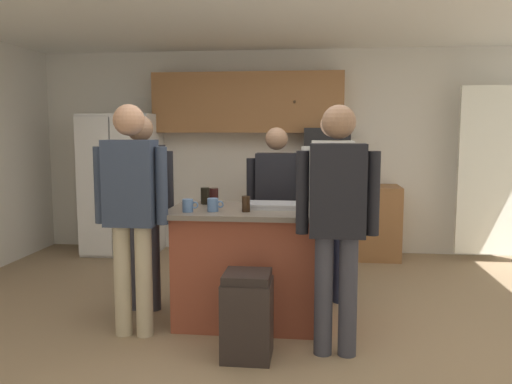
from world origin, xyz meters
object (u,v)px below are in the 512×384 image
at_px(glass_pilsner, 246,204).
at_px(mug_ceramic_white, 188,206).
at_px(person_elder_center, 142,199).
at_px(person_guest_right, 337,213).
at_px(refrigerator, 122,184).
at_px(person_guest_by_door, 276,200).
at_px(person_host_foreground, 332,193).
at_px(glass_stout_tall, 205,196).
at_px(microwave_over_range, 327,141).
at_px(mug_blue_stoneware, 213,205).
at_px(person_guest_left, 131,203).
at_px(glass_short_whisky, 214,197).
at_px(trash_bin, 247,315).
at_px(serving_tray, 273,205).
at_px(kitchen_island, 252,265).

bearing_deg(glass_pilsner, mug_ceramic_white, -172.23).
relative_size(person_elder_center, person_guest_right, 0.97).
height_order(refrigerator, mug_ceramic_white, refrigerator).
bearing_deg(person_guest_by_door, glass_pilsner, 0.59).
distance_m(person_host_foreground, glass_stout_tall, 1.16).
xyz_separation_m(microwave_over_range, mug_blue_stoneware, (-0.92, -2.57, -0.45)).
distance_m(person_guest_left, person_guest_by_door, 1.54).
relative_size(mug_ceramic_white, glass_stout_tall, 0.88).
relative_size(person_guest_left, person_guest_by_door, 1.10).
bearing_deg(glass_stout_tall, refrigerator, 126.60).
bearing_deg(person_guest_by_door, glass_short_whisky, -25.03).
distance_m(person_host_foreground, mug_ceramic_white, 1.40).
bearing_deg(refrigerator, glass_pilsner, -51.62).
bearing_deg(glass_stout_tall, microwave_over_range, 63.68).
relative_size(microwave_over_range, person_guest_by_door, 0.35).
distance_m(person_guest_by_door, glass_short_whisky, 0.82).
xyz_separation_m(refrigerator, trash_bin, (2.01, -2.96, -0.59)).
distance_m(person_guest_right, mug_ceramic_white, 1.18).
bearing_deg(person_guest_right, serving_tray, -10.83).
bearing_deg(person_guest_right, refrigerator, -6.22).
bearing_deg(person_guest_by_door, mug_blue_stoneware, -13.46).
xyz_separation_m(kitchen_island, glass_pilsner, (-0.02, -0.18, 0.53)).
height_order(glass_pilsner, trash_bin, glass_pilsner).
xyz_separation_m(person_guest_left, glass_pilsner, (0.85, 0.22, -0.02)).
relative_size(refrigerator, mug_ceramic_white, 14.11).
xyz_separation_m(microwave_over_range, mug_ceramic_white, (-1.11, -2.62, -0.45)).
height_order(refrigerator, kitchen_island, refrigerator).
distance_m(person_guest_by_door, mug_blue_stoneware, 1.04).
bearing_deg(refrigerator, mug_ceramic_white, -59.28).
bearing_deg(mug_ceramic_white, person_elder_center, 140.58).
bearing_deg(trash_bin, microwave_over_range, 79.16).
height_order(kitchen_island, person_guest_left, person_guest_left).
bearing_deg(person_elder_center, person_host_foreground, 24.11).
height_order(person_guest_left, mug_ceramic_white, person_guest_left).
relative_size(person_guest_right, mug_ceramic_white, 13.89).
xyz_separation_m(person_guest_by_door, mug_blue_stoneware, (-0.42, -0.95, 0.08)).
bearing_deg(glass_short_whisky, person_guest_left, -137.55).
xyz_separation_m(refrigerator, person_guest_right, (2.62, -2.84, 0.13)).
xyz_separation_m(person_guest_by_door, glass_pilsner, (-0.16, -0.94, 0.09)).
height_order(microwave_over_range, person_host_foreground, person_host_foreground).
bearing_deg(mug_blue_stoneware, kitchen_island, 34.09).
bearing_deg(kitchen_island, trash_bin, -85.57).
xyz_separation_m(refrigerator, person_guest_by_door, (2.10, -1.51, 0.03)).
bearing_deg(microwave_over_range, serving_tray, -101.53).
bearing_deg(person_host_foreground, person_guest_right, 48.87).
distance_m(person_host_foreground, mug_blue_stoneware, 1.22).
relative_size(person_host_foreground, trash_bin, 2.87).
bearing_deg(microwave_over_range, person_elder_center, -126.62).
bearing_deg(refrigerator, serving_tray, -46.11).
bearing_deg(person_guest_right, trash_bin, 51.80).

